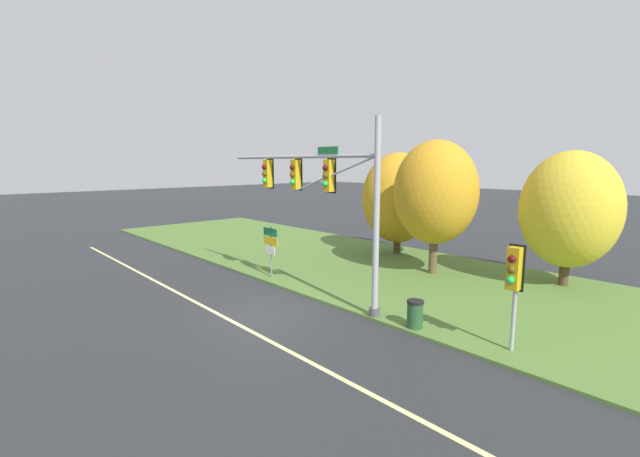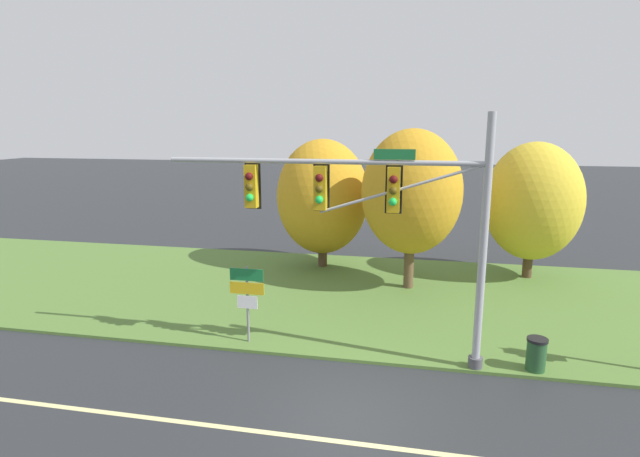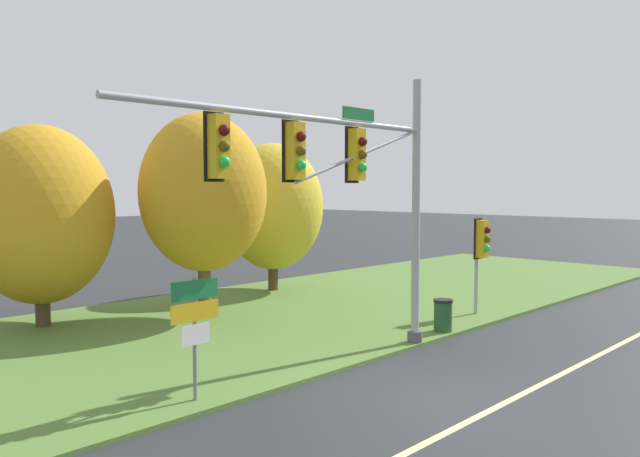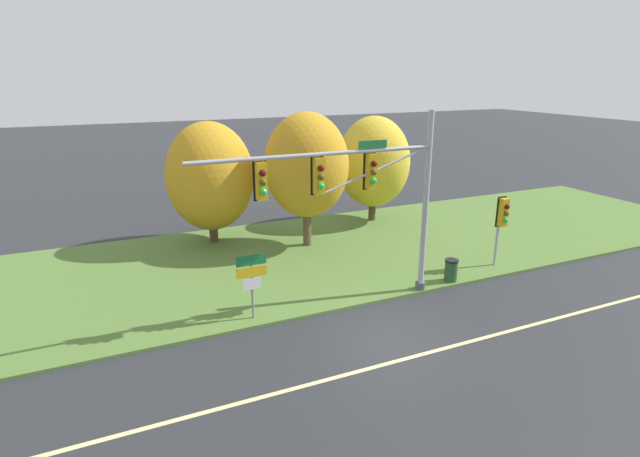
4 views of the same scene
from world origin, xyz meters
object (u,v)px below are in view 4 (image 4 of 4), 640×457
object	(u,v)px
route_sign_post	(252,276)
pedestrian_signal_near_kerb	(502,217)
tree_left_of_mast	(307,166)
tree_behind_signpost	(374,162)
tree_nearest_road	(210,177)
trash_bin	(451,270)
traffic_signal_mast	(361,187)

from	to	relation	value
route_sign_post	pedestrian_signal_near_kerb	bearing A→B (deg)	1.45
tree_left_of_mast	tree_behind_signpost	bearing A→B (deg)	25.96
route_sign_post	tree_left_of_mast	bearing A→B (deg)	53.46
pedestrian_signal_near_kerb	tree_behind_signpost	xyz separation A→B (m)	(-1.44, 8.62, 1.10)
tree_nearest_road	route_sign_post	bearing A→B (deg)	-93.98
pedestrian_signal_near_kerb	tree_behind_signpost	bearing A→B (deg)	99.49
tree_left_of_mast	tree_nearest_road	bearing A→B (deg)	149.10
tree_left_of_mast	trash_bin	world-z (taller)	tree_left_of_mast
tree_nearest_road	tree_left_of_mast	distance (m)	4.86
tree_behind_signpost	trash_bin	bearing A→B (deg)	-99.33
traffic_signal_mast	pedestrian_signal_near_kerb	world-z (taller)	traffic_signal_mast
route_sign_post	tree_nearest_road	bearing A→B (deg)	86.02
tree_nearest_road	tree_left_of_mast	world-z (taller)	tree_left_of_mast
pedestrian_signal_near_kerb	tree_left_of_mast	size ratio (longest dim) A/B	0.48
route_sign_post	tree_left_of_mast	size ratio (longest dim) A/B	0.37
traffic_signal_mast	tree_nearest_road	world-z (taller)	traffic_signal_mast
traffic_signal_mast	tree_left_of_mast	bearing A→B (deg)	83.44
tree_nearest_road	pedestrian_signal_near_kerb	bearing A→B (deg)	-38.72
pedestrian_signal_near_kerb	tree_left_of_mast	xyz separation A→B (m)	(-6.59, 6.12, 1.70)
traffic_signal_mast	route_sign_post	xyz separation A→B (m)	(-3.97, 0.35, -2.81)
traffic_signal_mast	tree_behind_signpost	xyz separation A→B (m)	(5.92, 9.26, -1.02)
route_sign_post	trash_bin	world-z (taller)	route_sign_post
route_sign_post	tree_nearest_road	xyz separation A→B (m)	(0.62, 8.88, 1.73)
trash_bin	traffic_signal_mast	bearing A→B (deg)	-177.84
pedestrian_signal_near_kerb	tree_nearest_road	world-z (taller)	tree_nearest_road
pedestrian_signal_near_kerb	trash_bin	world-z (taller)	pedestrian_signal_near_kerb
traffic_signal_mast	pedestrian_signal_near_kerb	xyz separation A→B (m)	(7.36, 0.64, -2.12)
tree_nearest_road	tree_left_of_mast	bearing A→B (deg)	-30.90
tree_left_of_mast	route_sign_post	bearing A→B (deg)	-126.54
tree_left_of_mast	tree_behind_signpost	xyz separation A→B (m)	(5.14, 2.50, -0.60)
traffic_signal_mast	tree_left_of_mast	size ratio (longest dim) A/B	1.39
tree_nearest_road	tree_left_of_mast	size ratio (longest dim) A/B	0.92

